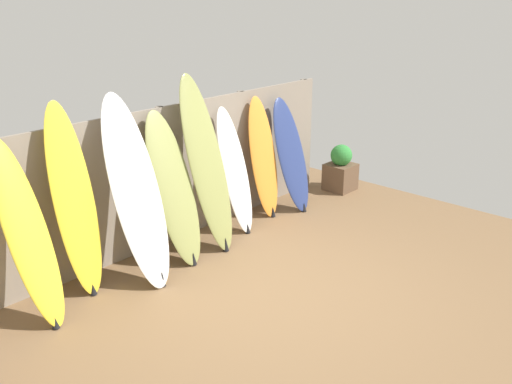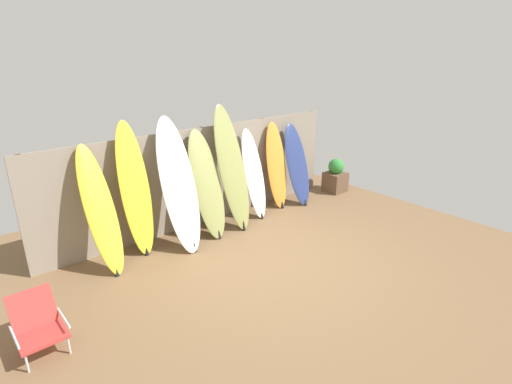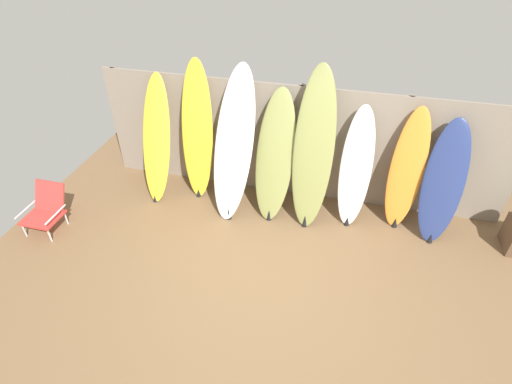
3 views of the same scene
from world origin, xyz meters
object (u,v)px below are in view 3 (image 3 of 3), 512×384
at_px(surfboard_white_2, 234,146).
at_px(surfboard_navy_7, 443,183).
at_px(surfboard_olive_4, 314,151).
at_px(surfboard_yellow_1, 197,133).
at_px(surfboard_orange_6, 407,171).
at_px(surfboard_white_5, 356,169).
at_px(beach_chair, 46,208).
at_px(surfboard_olive_3, 275,157).
at_px(surfboard_yellow_0, 156,140).

relative_size(surfboard_white_2, surfboard_navy_7, 1.27).
distance_m(surfboard_white_2, surfboard_olive_4, 1.12).
height_order(surfboard_yellow_1, surfboard_navy_7, surfboard_yellow_1).
distance_m(surfboard_white_2, surfboard_orange_6, 2.41).
bearing_deg(surfboard_white_5, surfboard_olive_4, -170.78).
height_order(surfboard_yellow_1, surfboard_white_2, surfboard_yellow_1).
xyz_separation_m(surfboard_yellow_1, beach_chair, (-1.83, -1.36, -0.72)).
xyz_separation_m(surfboard_yellow_1, surfboard_olive_4, (1.75, -0.17, 0.05)).
distance_m(surfboard_white_5, surfboard_orange_6, 0.68).
height_order(surfboard_white_5, surfboard_navy_7, surfboard_white_5).
xyz_separation_m(surfboard_white_2, beach_chair, (-2.47, -1.14, -0.72)).
distance_m(surfboard_olive_3, surfboard_olive_4, 0.57).
height_order(surfboard_white_2, surfboard_olive_3, surfboard_white_2).
bearing_deg(surfboard_yellow_1, beach_chair, -143.36).
relative_size(surfboard_white_2, beach_chair, 3.33).
distance_m(surfboard_white_2, beach_chair, 2.81).
relative_size(surfboard_yellow_1, surfboard_navy_7, 1.27).
relative_size(surfboard_orange_6, beach_chair, 2.74).
distance_m(surfboard_white_2, surfboard_white_5, 1.73).
bearing_deg(surfboard_olive_3, surfboard_yellow_0, 179.53).
bearing_deg(surfboard_orange_6, surfboard_olive_3, -174.62).
height_order(surfboard_yellow_0, surfboard_orange_6, surfboard_yellow_0).
xyz_separation_m(surfboard_yellow_1, surfboard_white_5, (2.35, -0.08, -0.21)).
bearing_deg(surfboard_navy_7, surfboard_olive_3, -179.08).
bearing_deg(surfboard_white_2, surfboard_yellow_1, 160.37).
height_order(surfboard_orange_6, beach_chair, surfboard_orange_6).
bearing_deg(surfboard_yellow_1, surfboard_navy_7, -1.98).
relative_size(surfboard_yellow_1, surfboard_white_2, 1.00).
bearing_deg(surfboard_olive_4, beach_chair, -161.61).
bearing_deg(surfboard_yellow_1, surfboard_white_5, -1.84).
xyz_separation_m(surfboard_yellow_1, surfboard_orange_6, (3.02, 0.01, -0.19)).
bearing_deg(surfboard_yellow_1, surfboard_olive_4, -5.62).
bearing_deg(surfboard_olive_3, surfboard_orange_6, 5.38).
relative_size(surfboard_white_2, surfboard_orange_6, 1.22).
height_order(surfboard_olive_4, surfboard_navy_7, surfboard_olive_4).
bearing_deg(surfboard_white_2, surfboard_yellow_0, 176.17).
bearing_deg(surfboard_white_5, beach_chair, -162.87).
bearing_deg(surfboard_white_2, surfboard_navy_7, 2.10).
relative_size(surfboard_yellow_0, surfboard_olive_3, 1.01).
xyz_separation_m(surfboard_olive_4, surfboard_navy_7, (1.74, 0.05, -0.27)).
bearing_deg(surfboard_navy_7, beach_chair, -166.86).
relative_size(surfboard_yellow_0, surfboard_orange_6, 1.07).
relative_size(surfboard_olive_3, surfboard_orange_6, 1.05).
distance_m(surfboard_olive_4, surfboard_navy_7, 1.76).
bearing_deg(surfboard_yellow_0, surfboard_navy_7, 0.30).
bearing_deg(surfboard_olive_4, surfboard_white_2, -177.26).
bearing_deg(surfboard_white_2, surfboard_white_5, 5.01).
bearing_deg(beach_chair, surfboard_yellow_0, 69.46).
relative_size(surfboard_yellow_0, surfboard_white_5, 1.09).
relative_size(surfboard_olive_3, surfboard_navy_7, 1.10).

